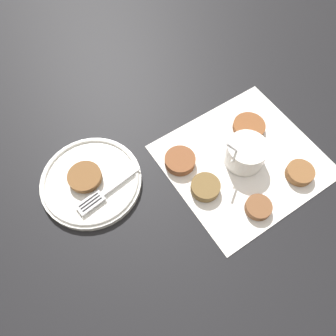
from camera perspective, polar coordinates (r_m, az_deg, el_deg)
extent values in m
plane|color=black|center=(0.80, 13.78, 0.46)|extent=(4.00, 4.00, 0.00)
cube|color=white|center=(0.80, 12.69, 1.18)|extent=(0.39, 0.36, 0.00)
cylinder|color=white|center=(0.78, 13.35, 2.50)|extent=(0.09, 0.09, 0.06)
cylinder|color=#B23D23|center=(0.78, 13.18, 2.08)|extent=(0.08, 0.08, 0.03)
cone|color=white|center=(0.74, 11.37, 1.44)|extent=(0.02, 0.02, 0.02)
cylinder|color=silver|center=(0.74, 11.75, 3.00)|extent=(0.07, 0.02, 0.09)
cylinder|color=brown|center=(0.85, 13.91, 7.04)|extent=(0.08, 0.08, 0.01)
cylinder|color=brown|center=(0.81, 21.98, -0.76)|extent=(0.06, 0.06, 0.02)
cylinder|color=brown|center=(0.77, 2.10, 1.28)|extent=(0.07, 0.07, 0.02)
cylinder|color=brown|center=(0.74, 6.53, -3.34)|extent=(0.07, 0.07, 0.02)
cylinder|color=brown|center=(0.74, 15.46, -6.60)|extent=(0.06, 0.06, 0.02)
cylinder|color=white|center=(0.77, -13.21, -2.32)|extent=(0.23, 0.23, 0.01)
torus|color=white|center=(0.76, -13.35, -2.01)|extent=(0.22, 0.22, 0.01)
cylinder|color=brown|center=(0.75, -14.30, -1.50)|extent=(0.08, 0.08, 0.01)
cube|color=silver|center=(0.74, -8.25, -2.16)|extent=(0.10, 0.01, 0.00)
cube|color=silver|center=(0.73, -13.34, -5.88)|extent=(0.06, 0.03, 0.00)
cube|color=black|center=(0.73, -13.69, -5.41)|extent=(0.05, 0.00, 0.00)
cube|color=black|center=(0.73, -13.38, -5.81)|extent=(0.05, 0.00, 0.00)
cube|color=black|center=(0.73, -13.06, -6.21)|extent=(0.05, 0.00, 0.00)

